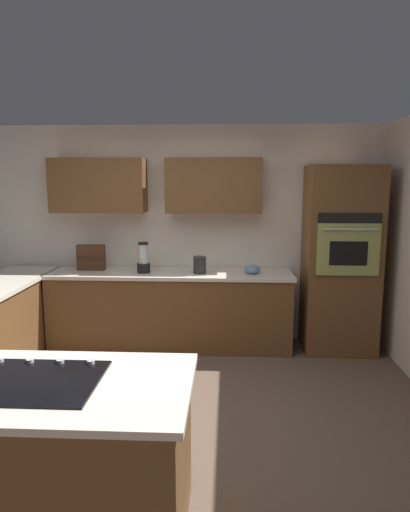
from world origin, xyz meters
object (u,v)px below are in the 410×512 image
Objects in this scene: spice_rack at (91,257)px; kettle at (200,265)px; blender at (143,260)px; mixing_bowl at (252,269)px; wall_oven at (340,260)px; cooktop at (29,381)px.

kettle is (-1.30, 0.12, -0.05)m from spice_rack.
blender is 1.84× the size of kettle.
spice_rack is at bearing -10.64° from blender.
blender reaches higher than mixing_bowl.
mixing_bowl is (1.00, 0.04, -0.11)m from wall_oven.
wall_oven reaches higher than spice_rack.
wall_oven is at bearing -179.03° from blender.
spice_rack reaches higher than mixing_bowl.
wall_oven is 1.01m from mixing_bowl.
spice_rack is at bearing -5.36° from kettle.
mixing_bowl is 0.58× the size of spice_rack.
cooktop is at bearing 88.27° from blender.
blender is at bearing 169.36° from spice_rack.
wall_oven is 1.60m from kettle.
wall_oven reaches higher than mixing_bowl.
blender reaches higher than kettle.
mixing_bowl is 1.91m from spice_rack.
mixing_bowl is 0.60m from kettle.
cooktop is 3.19m from mixing_bowl.
mixing_bowl reaches higher than cooktop.
cooktop is at bearing 65.22° from mixing_bowl.
blender is at bearing -0.00° from mixing_bowl.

